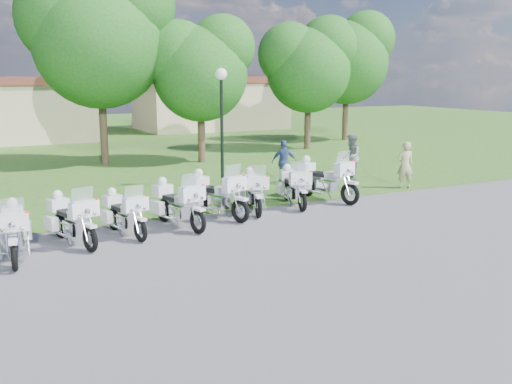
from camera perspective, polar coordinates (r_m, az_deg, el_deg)
name	(u,v)px	position (r m, az deg, el deg)	size (l,w,h in m)	color
ground	(256,238)	(14.98, 0.01, -4.59)	(100.00, 100.00, 0.00)	#5E5E63
grass_lawn	(77,138)	(40.58, -17.48, 5.13)	(100.00, 48.00, 0.01)	#315A1C
motorcycle_0	(13,231)	(14.33, -23.09, -3.57)	(0.87, 2.34, 1.57)	black
motorcycle_1	(71,219)	(15.03, -17.99, -2.55)	(1.17, 2.25, 1.55)	black
motorcycle_2	(124,213)	(15.53, -13.08, -2.02)	(1.00, 2.11, 1.44)	black
motorcycle_3	(177,203)	(16.08, -7.91, -1.11)	(1.15, 2.35, 1.61)	black
motorcycle_4	(216,194)	(17.06, -4.04, -0.19)	(1.33, 2.40, 1.68)	black
motorcycle_5	(253,190)	(17.82, -0.31, 0.17)	(1.17, 2.24, 1.55)	black
motorcycle_6	(293,186)	(18.62, 3.75, 0.64)	(1.08, 2.27, 1.54)	black
motorcycle_7	(324,179)	(19.49, 6.82, 1.34)	(1.36, 2.55, 1.77)	black
lamp_post	(222,99)	(21.37, -3.47, 9.30)	(0.44, 0.44, 4.45)	black
tree_1	(97,30)	(28.03, -15.63, 15.35)	(7.05, 6.02, 9.40)	#38281C
tree_2	(199,65)	(27.90, -5.72, 12.53)	(5.29, 4.52, 7.06)	#38281C
tree_3	(308,62)	(33.07, 5.18, 12.78)	(5.56, 4.74, 7.41)	#38281C
tree_4	(346,55)	(38.21, 9.00, 13.40)	(6.22, 5.31, 8.30)	#38281C
building_east	(210,102)	(46.32, -4.60, 8.92)	(11.44, 7.28, 4.10)	#C1B28B
bystander_a	(405,165)	(22.10, 14.68, 2.61)	(0.64, 0.42, 1.75)	tan
bystander_b	(351,157)	(23.47, 9.47, 3.47)	(0.90, 0.71, 1.86)	gray
bystander_c	(284,162)	(22.36, 2.82, 3.01)	(0.99, 0.41, 1.70)	#344B7D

